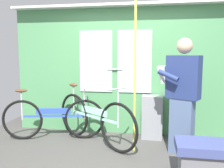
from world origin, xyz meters
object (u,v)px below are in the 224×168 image
trash_bin_by_wall (152,117)px  handrail_pole (135,76)px  bicycle_near_door (94,119)px  passenger_reading_newspaper (182,94)px  bench_seat_corner (206,160)px  bicycle_leaning_behind (53,118)px

trash_bin_by_wall → handrail_pole: handrail_pole is taller
bicycle_near_door → passenger_reading_newspaper: 1.45m
handrail_pole → bench_seat_corner: (0.89, -0.74, -0.89)m
bicycle_leaning_behind → handrail_pole: 1.62m
bicycle_near_door → handrail_pole: size_ratio=0.68×
bicycle_near_door → passenger_reading_newspaper: bearing=27.1°
bicycle_leaning_behind → handrail_pole: handrail_pole is taller
trash_bin_by_wall → handrail_pole: 1.00m
passenger_reading_newspaper → trash_bin_by_wall: 0.89m
trash_bin_by_wall → handrail_pole: size_ratio=0.33×
trash_bin_by_wall → bicycle_leaning_behind: bearing=-168.3°
bench_seat_corner → bicycle_leaning_behind: bearing=156.6°
passenger_reading_newspaper → bicycle_near_door: bearing=19.2°
passenger_reading_newspaper → bench_seat_corner: bearing=132.7°
bicycle_leaning_behind → trash_bin_by_wall: 1.69m
bicycle_near_door → bench_seat_corner: 1.82m
bicycle_leaning_behind → handrail_pole: bearing=-22.8°
bench_seat_corner → trash_bin_by_wall: bearing=115.3°
bicycle_leaning_behind → passenger_reading_newspaper: bearing=-19.4°
bicycle_leaning_behind → trash_bin_by_wall: bearing=-0.8°
trash_bin_by_wall → bench_seat_corner: 1.48m
bicycle_leaning_behind → bench_seat_corner: 2.50m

